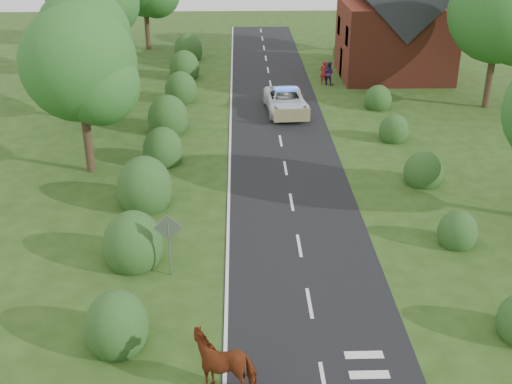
{
  "coord_description": "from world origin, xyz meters",
  "views": [
    {
      "loc": [
        -2.4,
        -18.5,
        13.06
      ],
      "look_at": [
        -1.69,
        6.43,
        1.3
      ],
      "focal_mm": 45.0,
      "sensor_mm": 36.0,
      "label": 1
    }
  ],
  "objects_px": {
    "cow": "(225,364)",
    "police_van": "(286,101)",
    "pedestrian_purple": "(329,73)",
    "road_sign": "(169,236)",
    "pedestrian_red": "(324,73)"
  },
  "relations": [
    {
      "from": "cow",
      "to": "police_van",
      "type": "distance_m",
      "value": 25.52
    },
    {
      "from": "pedestrian_purple",
      "to": "cow",
      "type": "bearing_deg",
      "value": 106.74
    },
    {
      "from": "cow",
      "to": "pedestrian_purple",
      "type": "xyz_separation_m",
      "value": [
        7.15,
        31.75,
        0.06
      ]
    },
    {
      "from": "road_sign",
      "to": "pedestrian_purple",
      "type": "xyz_separation_m",
      "value": [
        9.28,
        25.77,
        -0.81
      ]
    },
    {
      "from": "police_van",
      "to": "pedestrian_purple",
      "type": "relative_size",
      "value": 3.31
    },
    {
      "from": "pedestrian_red",
      "to": "police_van",
      "type": "bearing_deg",
      "value": 48.64
    },
    {
      "from": "road_sign",
      "to": "pedestrian_red",
      "type": "height_order",
      "value": "road_sign"
    },
    {
      "from": "road_sign",
      "to": "pedestrian_purple",
      "type": "relative_size",
      "value": 1.49
    },
    {
      "from": "pedestrian_red",
      "to": "pedestrian_purple",
      "type": "height_order",
      "value": "pedestrian_red"
    },
    {
      "from": "cow",
      "to": "road_sign",
      "type": "bearing_deg",
      "value": -154.44
    },
    {
      "from": "pedestrian_purple",
      "to": "police_van",
      "type": "bearing_deg",
      "value": 90.27
    },
    {
      "from": "pedestrian_red",
      "to": "pedestrian_purple",
      "type": "bearing_deg",
      "value": 154.44
    },
    {
      "from": "road_sign",
      "to": "pedestrian_purple",
      "type": "height_order",
      "value": "road_sign"
    },
    {
      "from": "road_sign",
      "to": "police_van",
      "type": "distance_m",
      "value": 20.12
    },
    {
      "from": "pedestrian_red",
      "to": "cow",
      "type": "bearing_deg",
      "value": 63.13
    }
  ]
}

